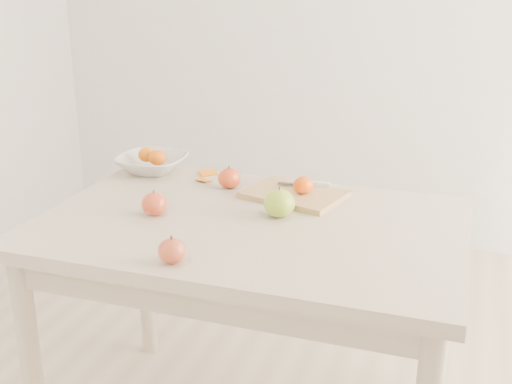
% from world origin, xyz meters
% --- Properties ---
extents(table, '(1.20, 0.80, 0.75)m').
position_xyz_m(table, '(0.00, 0.00, 0.65)').
color(table, beige).
rests_on(table, ground).
extents(cutting_board, '(0.34, 0.28, 0.02)m').
position_xyz_m(cutting_board, '(0.07, 0.23, 0.76)').
color(cutting_board, tan).
rests_on(cutting_board, table).
extents(board_tangerine, '(0.06, 0.06, 0.05)m').
position_xyz_m(board_tangerine, '(0.10, 0.22, 0.80)').
color(board_tangerine, '#E45108').
rests_on(board_tangerine, cutting_board).
extents(fruit_bowl, '(0.24, 0.24, 0.06)m').
position_xyz_m(fruit_bowl, '(-0.48, 0.33, 0.78)').
color(fruit_bowl, silver).
rests_on(fruit_bowl, table).
extents(bowl_tangerine_near, '(0.06, 0.06, 0.05)m').
position_xyz_m(bowl_tangerine_near, '(-0.51, 0.34, 0.81)').
color(bowl_tangerine_near, '#D05E07').
rests_on(bowl_tangerine_near, fruit_bowl).
extents(bowl_tangerine_far, '(0.06, 0.06, 0.05)m').
position_xyz_m(bowl_tangerine_far, '(-0.45, 0.32, 0.81)').
color(bowl_tangerine_far, '#CC5707').
rests_on(bowl_tangerine_far, fruit_bowl).
extents(orange_peel_a, '(0.07, 0.07, 0.01)m').
position_xyz_m(orange_peel_a, '(-0.28, 0.36, 0.75)').
color(orange_peel_a, '#D1690E').
rests_on(orange_peel_a, table).
extents(orange_peel_b, '(0.05, 0.05, 0.01)m').
position_xyz_m(orange_peel_b, '(-0.27, 0.29, 0.75)').
color(orange_peel_b, orange).
rests_on(orange_peel_b, table).
extents(paring_knife, '(0.17, 0.05, 0.01)m').
position_xyz_m(paring_knife, '(0.11, 0.30, 0.78)').
color(paring_knife, white).
rests_on(paring_knife, cutting_board).
extents(apple_green, '(0.09, 0.09, 0.08)m').
position_xyz_m(apple_green, '(0.07, 0.06, 0.79)').
color(apple_green, '#689317').
rests_on(apple_green, table).
extents(apple_red_c, '(0.07, 0.07, 0.06)m').
position_xyz_m(apple_red_c, '(-0.09, -0.32, 0.78)').
color(apple_red_c, maroon).
rests_on(apple_red_c, table).
extents(apple_red_b, '(0.08, 0.08, 0.07)m').
position_xyz_m(apple_red_b, '(-0.28, -0.05, 0.78)').
color(apple_red_b, maroon).
rests_on(apple_red_b, table).
extents(apple_red_a, '(0.07, 0.07, 0.07)m').
position_xyz_m(apple_red_a, '(-0.16, 0.25, 0.78)').
color(apple_red_a, '#A51D0C').
rests_on(apple_red_a, table).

